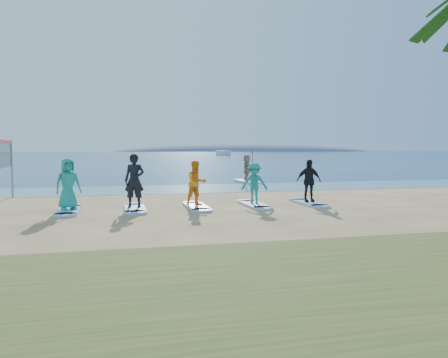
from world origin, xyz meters
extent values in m
plane|color=tan|center=(0.00, 0.00, 0.00)|extent=(600.00, 600.00, 0.00)
plane|color=teal|center=(0.00, 10.50, 0.01)|extent=(600.00, 600.00, 0.00)
plane|color=navy|center=(0.00, 160.00, 0.01)|extent=(600.00, 600.00, 0.00)
ellipsoid|color=slate|center=(95.00, 300.00, 0.00)|extent=(220.00, 56.00, 18.00)
cylinder|color=gray|center=(-6.51, 8.17, 1.25)|extent=(0.09, 0.09, 2.50)
cube|color=silver|center=(5.87, 13.84, 0.06)|extent=(1.00, 3.06, 0.12)
imported|color=tan|center=(5.87, 13.84, 0.94)|extent=(0.54, 1.54, 1.64)
cube|color=silver|center=(28.29, 111.99, 0.00)|extent=(3.03, 6.72, 1.63)
cube|color=#94B5E6|center=(-3.67, 3.03, 0.04)|extent=(0.70, 2.20, 0.09)
imported|color=teal|center=(-3.67, 3.03, 0.95)|extent=(0.99, 0.84, 1.72)
cube|color=#94B5E6|center=(-1.49, 3.03, 0.04)|extent=(0.70, 2.20, 0.09)
imported|color=black|center=(-1.49, 3.03, 1.03)|extent=(0.78, 0.62, 1.87)
cube|color=#94B5E6|center=(0.70, 3.03, 0.04)|extent=(0.70, 2.20, 0.09)
imported|color=orange|center=(0.70, 3.03, 0.90)|extent=(0.92, 0.80, 1.62)
cube|color=#94B5E6|center=(2.89, 3.03, 0.04)|extent=(0.70, 2.20, 0.09)
imported|color=teal|center=(2.89, 3.03, 0.85)|extent=(1.10, 0.82, 1.52)
cube|color=#94B5E6|center=(5.07, 3.03, 0.04)|extent=(0.70, 2.20, 0.09)
imported|color=black|center=(5.07, 3.03, 0.90)|extent=(0.99, 0.49, 1.63)
camera|label=1|loc=(-2.07, -12.40, 2.14)|focal=35.00mm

